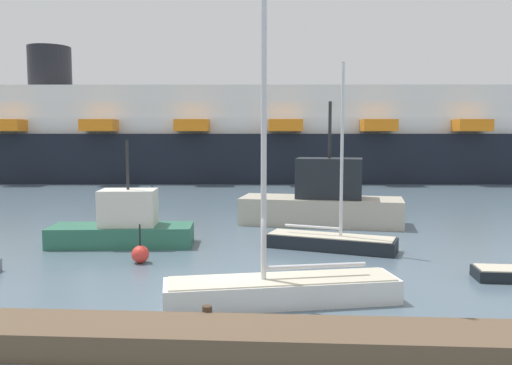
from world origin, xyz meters
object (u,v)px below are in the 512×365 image
sailboat_2 (331,240)px  channel_buoy_1 (140,254)px  channel_buoy_0 (152,204)px  channel_buoy_2 (99,229)px  cruise_ship (198,138)px  fishing_boat_1 (323,201)px  fishing_boat_0 (124,226)px  sailboat_1 (281,282)px

sailboat_2 → channel_buoy_1: sailboat_2 is taller
channel_buoy_0 → channel_buoy_2: bearing=-91.6°
channel_buoy_0 → channel_buoy_2: (-0.25, -9.03, -0.04)m
sailboat_2 → cruise_ship: (-11.72, 34.63, 4.14)m
fishing_boat_1 → cruise_ship: cruise_ship is taller
fishing_boat_0 → sailboat_2: bearing=-7.3°
sailboat_1 → channel_buoy_1: (-5.43, 4.38, -0.28)m
channel_buoy_0 → channel_buoy_1: (3.33, -14.27, 0.01)m
sailboat_1 → cruise_ship: bearing=-89.8°
cruise_ship → sailboat_1: bearing=-80.3°
sailboat_2 → channel_buoy_1: 7.94m
sailboat_2 → channel_buoy_0: sailboat_2 is taller
sailboat_2 → fishing_boat_1: sailboat_2 is taller
fishing_boat_1 → channel_buoy_1: fishing_boat_1 is taller
sailboat_1 → cruise_ship: 43.15m
cruise_ship → channel_buoy_2: bearing=-92.1°
fishing_boat_1 → sailboat_2: bearing=-82.9°
channel_buoy_2 → cruise_ship: bearing=91.3°
channel_buoy_2 → channel_buoy_1: bearing=-55.6°
sailboat_1 → sailboat_2: (1.98, 7.22, -0.22)m
channel_buoy_0 → channel_buoy_2: channel_buoy_2 is taller
sailboat_1 → sailboat_2: bearing=-118.2°
fishing_boat_0 → cruise_ship: 34.68m
cruise_ship → channel_buoy_1: bearing=-86.9°
channel_buoy_1 → channel_buoy_2: channel_buoy_2 is taller
channel_buoy_0 → fishing_boat_0: bearing=-81.2°
channel_buoy_1 → cruise_ship: size_ratio=0.02×
fishing_boat_1 → cruise_ship: bearing=120.5°
fishing_boat_0 → channel_buoy_2: bearing=126.9°
sailboat_2 → fishing_boat_1: (0.10, 6.22, 0.89)m
channel_buoy_0 → channel_buoy_2: size_ratio=0.99×
sailboat_2 → channel_buoy_1: (-7.41, -2.84, -0.06)m
sailboat_2 → sailboat_1: bearing=-87.4°
sailboat_1 → channel_buoy_1: sailboat_1 is taller
channel_buoy_0 → channel_buoy_1: size_ratio=1.05×
fishing_boat_0 → channel_buoy_2: size_ratio=4.00×
channel_buoy_0 → channel_buoy_1: bearing=-76.8°
sailboat_1 → fishing_boat_0: sailboat_1 is taller
cruise_ship → fishing_boat_1: bearing=-70.8°
sailboat_2 → fishing_boat_0: bearing=-163.6°
sailboat_1 → fishing_boat_1: (2.08, 13.44, 0.67)m
channel_buoy_0 → cruise_ship: (-0.97, 23.21, 4.21)m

